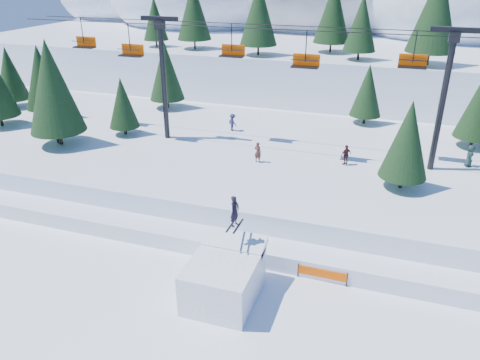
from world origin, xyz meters
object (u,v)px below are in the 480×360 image
(jump_kicker, at_px, (224,277))
(banner_far, at_px, (361,272))
(chairlift, at_px, (284,68))
(banner_near, at_px, (322,274))

(jump_kicker, distance_m, banner_far, 7.98)
(jump_kicker, height_order, chairlift, chairlift)
(banner_near, bearing_deg, chairlift, 113.82)
(jump_kicker, bearing_deg, banner_far, 29.41)
(banner_near, height_order, banner_far, same)
(jump_kicker, relative_size, banner_near, 1.91)
(banner_near, distance_m, banner_far, 2.27)
(chairlift, distance_m, banner_far, 16.95)
(chairlift, bearing_deg, banner_far, -57.19)
(chairlift, xyz_separation_m, banner_far, (7.86, -12.19, -8.78))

